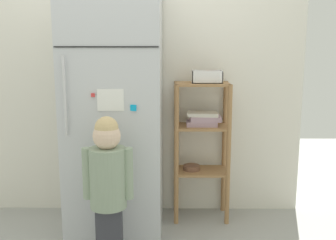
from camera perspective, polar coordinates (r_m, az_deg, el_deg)
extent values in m
plane|color=#999993|center=(3.32, -5.19, -14.69)|extent=(6.00, 6.00, 0.00)
cube|color=silver|center=(3.39, -4.87, 6.48)|extent=(2.79, 0.03, 2.34)
cube|color=silver|center=(3.07, -7.37, 1.26)|extent=(0.69, 0.68, 1.84)
cube|color=black|center=(2.69, -8.63, 10.05)|extent=(0.67, 0.01, 0.01)
cylinder|color=silver|center=(2.75, -14.21, 3.30)|extent=(0.02, 0.02, 0.53)
cube|color=white|center=(2.71, -8.02, 2.79)|extent=(0.18, 0.01, 0.15)
cube|color=orange|center=(2.80, -8.24, -5.81)|extent=(0.04, 0.01, 0.04)
cube|color=#10A9EB|center=(2.70, -4.86, 1.70)|extent=(0.04, 0.02, 0.04)
cube|color=#D73939|center=(2.72, -10.42, 3.44)|extent=(0.02, 0.01, 0.02)
cube|color=yellow|center=(2.83, -6.79, -8.26)|extent=(0.04, 0.02, 0.04)
cube|color=#682CE8|center=(2.83, -8.63, -7.57)|extent=(0.04, 0.02, 0.04)
cube|color=#393941|center=(2.75, -8.14, -15.73)|extent=(0.16, 0.10, 0.40)
cylinder|color=gray|center=(2.60, -8.38, -7.98)|extent=(0.23, 0.23, 0.38)
sphere|color=gray|center=(2.62, -8.25, -3.72)|extent=(0.10, 0.10, 0.10)
sphere|color=beige|center=(2.53, -8.54, -2.19)|extent=(0.17, 0.17, 0.17)
sphere|color=tan|center=(2.52, -8.57, -1.14)|extent=(0.15, 0.15, 0.15)
cylinder|color=gray|center=(2.62, -11.15, -7.31)|extent=(0.06, 0.06, 0.33)
cylinder|color=gray|center=(2.58, -5.59, -7.43)|extent=(0.06, 0.06, 0.33)
cylinder|color=#9E7247|center=(3.18, 1.18, -5.05)|extent=(0.04, 0.04, 1.11)
cylinder|color=#9E7247|center=(3.21, 8.42, -5.02)|extent=(0.04, 0.04, 1.11)
cylinder|color=#9E7247|center=(3.43, 1.14, -3.86)|extent=(0.04, 0.04, 1.11)
cylinder|color=#9E7247|center=(3.46, 7.84, -3.84)|extent=(0.04, 0.04, 1.11)
cube|color=#9E7247|center=(3.21, 4.80, 5.04)|extent=(0.42, 0.28, 0.02)
cube|color=#9E7247|center=(3.27, 4.71, -0.94)|extent=(0.42, 0.28, 0.02)
cube|color=#9E7247|center=(3.36, 4.61, -7.11)|extent=(0.42, 0.28, 0.02)
cube|color=#B293A3|center=(3.26, 4.71, -0.46)|extent=(0.24, 0.16, 0.04)
cube|color=#B293A3|center=(3.26, 5.21, 0.23)|extent=(0.25, 0.17, 0.04)
cube|color=silver|center=(3.26, 4.87, 0.83)|extent=(0.25, 0.18, 0.03)
cylinder|color=brown|center=(3.35, 3.30, -6.64)|extent=(0.14, 0.14, 0.04)
cube|color=white|center=(3.22, 5.42, 5.25)|extent=(0.23, 0.16, 0.01)
cube|color=white|center=(3.14, 5.55, 5.94)|extent=(0.23, 0.01, 0.10)
cube|color=white|center=(3.29, 5.33, 6.17)|extent=(0.23, 0.01, 0.10)
cube|color=white|center=(3.21, 3.40, 6.07)|extent=(0.01, 0.16, 0.10)
cube|color=white|center=(3.22, 7.47, 6.03)|extent=(0.01, 0.16, 0.10)
sphere|color=#B02509|center=(3.22, 5.95, 5.98)|extent=(0.08, 0.08, 0.08)
sphere|color=#993322|center=(3.20, 6.10, 5.87)|extent=(0.07, 0.07, 0.07)
sphere|color=orange|center=(3.24, 5.30, 5.95)|extent=(0.07, 0.07, 0.07)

